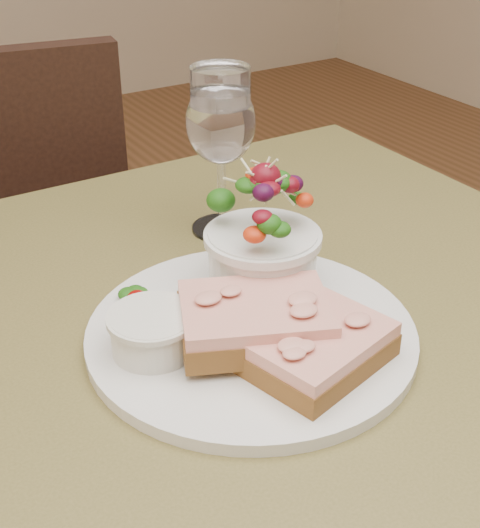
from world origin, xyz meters
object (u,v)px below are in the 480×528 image
cafe_table (260,405)px  sandwich_front (318,347)px  chair_far (12,352)px  wine_glass (221,128)px  salad_bowl (263,234)px  dinner_plate (251,333)px  sandwich_back (255,320)px  ramekin (153,331)px

cafe_table → sandwich_front: sandwich_front is taller
chair_far → wine_glass: 0.80m
salad_bowl → dinner_plate: bearing=-131.1°
chair_far → sandwich_back: chair_far is taller
dinner_plate → salad_bowl: 0.09m
cafe_table → sandwich_front: size_ratio=5.92×
chair_far → dinner_plate: size_ratio=3.03×
dinner_plate → sandwich_back: size_ratio=1.91×
chair_far → salad_bowl: chair_far is taller
sandwich_front → salad_bowl: salad_bowl is taller
chair_far → dinner_plate: bearing=105.2°
cafe_table → dinner_plate: dinner_plate is taller
chair_far → salad_bowl: (0.12, -0.68, 0.53)m
dinner_plate → sandwich_front: bearing=-74.7°
chair_far → wine_glass: (0.16, -0.53, 0.58)m
dinner_plate → ramekin: bearing=169.4°
dinner_plate → ramekin: ramekin is taller
dinner_plate → sandwich_back: bearing=-113.9°
chair_far → wine_glass: bearing=116.1°
chair_far → ramekin: 0.87m
chair_far → dinner_plate: chair_far is taller
dinner_plate → ramekin: (-0.09, 0.02, 0.03)m
sandwich_back → ramekin: 0.09m
salad_bowl → cafe_table: bearing=-123.9°
ramekin → wine_glass: 0.27m
chair_far → sandwich_back: (0.06, -0.75, 0.49)m
sandwich_back → cafe_table: bearing=74.6°
sandwich_front → wine_glass: 0.29m
sandwich_front → sandwich_back: 0.06m
dinner_plate → sandwich_front: 0.08m
cafe_table → salad_bowl: 0.18m
sandwich_back → wine_glass: bearing=90.2°
sandwich_back → salad_bowl: salad_bowl is taller
sandwich_front → ramekin: 0.14m
dinner_plate → salad_bowl: bearing=48.9°
chair_far → sandwich_back: size_ratio=5.80×
dinner_plate → salad_bowl: salad_bowl is taller
salad_bowl → sandwich_front: bearing=-101.6°
dinner_plate → sandwich_front: size_ratio=2.20×
cafe_table → ramekin: (-0.11, -0.00, 0.13)m
sandwich_back → ramekin: sandwich_back is taller
sandwich_front → dinner_plate: bearing=90.9°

